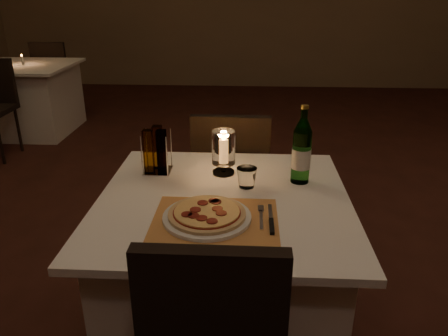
# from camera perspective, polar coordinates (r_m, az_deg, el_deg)

# --- Properties ---
(floor) EXTENTS (8.00, 10.00, 0.02)m
(floor) POSITION_cam_1_polar(r_m,az_deg,el_deg) (2.58, 4.16, -13.63)
(floor) COLOR #401B14
(floor) RESTS_ON ground
(main_table) EXTENTS (1.00, 1.00, 0.74)m
(main_table) POSITION_cam_1_polar(r_m,az_deg,el_deg) (1.93, -0.03, -13.62)
(main_table) COLOR white
(main_table) RESTS_ON ground
(chair_far) EXTENTS (0.42, 0.42, 0.90)m
(chair_far) POSITION_cam_1_polar(r_m,az_deg,el_deg) (2.47, 0.92, -0.41)
(chair_far) COLOR black
(chair_far) RESTS_ON ground
(placemat) EXTENTS (0.45, 0.34, 0.00)m
(placemat) POSITION_cam_1_polar(r_m,az_deg,el_deg) (1.58, -1.14, -6.74)
(placemat) COLOR #CC8746
(placemat) RESTS_ON main_table
(plate) EXTENTS (0.32, 0.32, 0.01)m
(plate) POSITION_cam_1_polar(r_m,az_deg,el_deg) (1.58, -2.24, -6.42)
(plate) COLOR white
(plate) RESTS_ON placemat
(pizza) EXTENTS (0.28, 0.28, 0.02)m
(pizza) POSITION_cam_1_polar(r_m,az_deg,el_deg) (1.57, -2.25, -5.90)
(pizza) COLOR #D8B77F
(pizza) RESTS_ON plate
(fork) EXTENTS (0.02, 0.18, 0.00)m
(fork) POSITION_cam_1_polar(r_m,az_deg,el_deg) (1.61, 4.85, -6.16)
(fork) COLOR silver
(fork) RESTS_ON placemat
(knife) EXTENTS (0.02, 0.22, 0.01)m
(knife) POSITION_cam_1_polar(r_m,az_deg,el_deg) (1.56, 6.20, -7.17)
(knife) COLOR black
(knife) RESTS_ON placemat
(tumbler) EXTENTS (0.08, 0.08, 0.08)m
(tumbler) POSITION_cam_1_polar(r_m,az_deg,el_deg) (1.82, 2.98, -1.23)
(tumbler) COLOR white
(tumbler) RESTS_ON main_table
(water_bottle) EXTENTS (0.08, 0.08, 0.34)m
(water_bottle) POSITION_cam_1_polar(r_m,az_deg,el_deg) (1.86, 10.08, 2.08)
(water_bottle) COLOR #65AD5D
(water_bottle) RESTS_ON main_table
(hurricane_candle) EXTENTS (0.10, 0.10, 0.20)m
(hurricane_candle) POSITION_cam_1_polar(r_m,az_deg,el_deg) (1.92, -0.06, 2.51)
(hurricane_candle) COLOR white
(hurricane_candle) RESTS_ON main_table
(cruet_caddy) EXTENTS (0.12, 0.12, 0.21)m
(cruet_caddy) POSITION_cam_1_polar(r_m,az_deg,el_deg) (1.96, -8.83, 2.07)
(cruet_caddy) COLOR white
(cruet_caddy) RESTS_ON main_table
(neighbor_table_left) EXTENTS (1.00, 1.00, 0.74)m
(neighbor_table_left) POSITION_cam_1_polar(r_m,az_deg,el_deg) (5.29, -24.11, 8.30)
(neighbor_table_left) COLOR white
(neighbor_table_left) RESTS_ON ground
(neighbor_chair_lb) EXTENTS (0.42, 0.42, 0.90)m
(neighbor_chair_lb) POSITION_cam_1_polar(r_m,az_deg,el_deg) (5.89, -21.34, 11.77)
(neighbor_chair_lb) COLOR black
(neighbor_chair_lb) RESTS_ON ground
(neighbor_candle_left) EXTENTS (0.03, 0.03, 0.11)m
(neighbor_candle_left) POSITION_cam_1_polar(r_m,az_deg,el_deg) (5.22, -24.85, 12.68)
(neighbor_candle_left) COLOR white
(neighbor_candle_left) RESTS_ON neighbor_table_left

